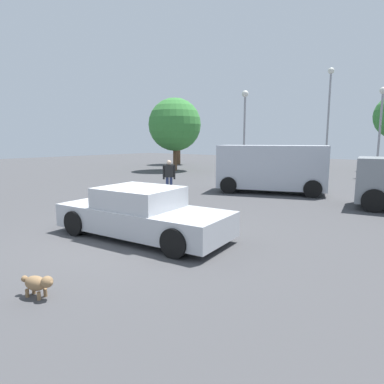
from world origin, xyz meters
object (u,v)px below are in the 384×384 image
(van_white, at_px, (272,167))
(light_post_far, at_px, (245,117))
(pedestrian, at_px, (169,174))
(light_post_near, at_px, (329,104))
(dog, at_px, (38,283))
(light_post_mid, at_px, (381,116))
(sedan_foreground, at_px, (142,214))

(van_white, height_order, light_post_far, light_post_far)
(pedestrian, relative_size, light_post_near, 0.20)
(dog, distance_m, light_post_mid, 22.90)
(sedan_foreground, relative_size, light_post_mid, 0.81)
(light_post_far, bearing_deg, sedan_foreground, -69.70)
(dog, distance_m, pedestrian, 10.10)
(van_white, bearing_deg, sedan_foreground, -105.47)
(sedan_foreground, distance_m, pedestrian, 6.69)
(sedan_foreground, height_order, light_post_mid, light_post_mid)
(pedestrian, xyz_separation_m, light_post_near, (2.48, 14.59, 4.09))
(van_white, distance_m, light_post_far, 8.27)
(dog, relative_size, light_post_far, 0.11)
(dog, relative_size, light_post_near, 0.08)
(sedan_foreground, bearing_deg, van_white, 87.61)
(pedestrian, height_order, light_post_far, light_post_far)
(van_white, xyz_separation_m, light_post_far, (-4.91, 6.05, 2.77))
(light_post_far, bearing_deg, van_white, -50.92)
(van_white, bearing_deg, light_post_far, 109.99)
(sedan_foreground, xyz_separation_m, dog, (1.16, -3.30, -0.35))
(light_post_mid, xyz_separation_m, light_post_far, (-7.51, -4.51, -0.03))
(light_post_near, height_order, light_post_mid, light_post_near)
(light_post_far, bearing_deg, dog, -69.86)
(sedan_foreground, xyz_separation_m, light_post_far, (-5.47, 14.77, 3.37))
(light_post_far, bearing_deg, light_post_mid, 30.97)
(dog, height_order, van_white, van_white)
(van_white, distance_m, pedestrian, 4.77)
(light_post_mid, bearing_deg, van_white, -103.80)
(van_white, relative_size, light_post_far, 0.91)
(dog, relative_size, light_post_mid, 0.11)
(sedan_foreground, relative_size, light_post_near, 0.62)
(dog, xyz_separation_m, pedestrian, (-5.12, 8.68, 0.68))
(light_post_near, bearing_deg, van_white, -85.32)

